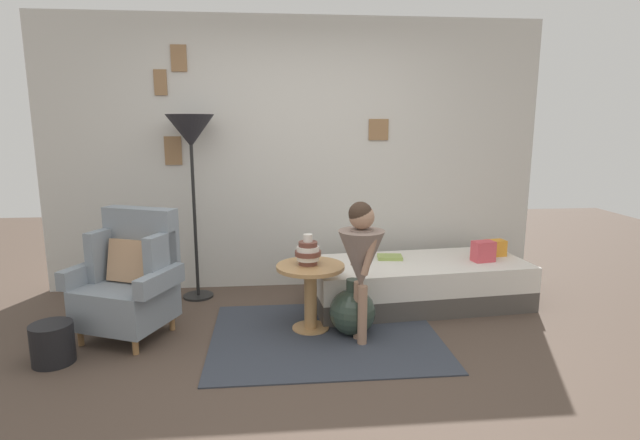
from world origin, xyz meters
name	(u,v)px	position (x,y,z in m)	size (l,w,h in m)	color
ground_plane	(311,377)	(0.00, 0.00, 0.00)	(12.00, 12.00, 0.00)	#4C3D33
gallery_wall	(295,156)	(0.00, 1.95, 1.30)	(4.80, 0.12, 2.60)	beige
rug	(325,336)	(0.16, 0.61, 0.01)	(1.73, 1.39, 0.01)	#333842
armchair	(131,280)	(-1.32, 0.81, 0.44)	(0.89, 0.79, 0.97)	#9E7042
daybed	(418,283)	(1.07, 1.24, 0.20)	(1.97, 0.97, 0.40)	#4C4742
pillow_head	(495,248)	(1.83, 1.37, 0.47)	(0.17, 0.12, 0.15)	orange
pillow_mid	(483,251)	(1.64, 1.19, 0.49)	(0.19, 0.12, 0.18)	#D64C56
side_table	(310,284)	(0.06, 0.76, 0.38)	(0.53, 0.53, 0.53)	tan
vase_striped	(308,252)	(0.04, 0.78, 0.63)	(0.20, 0.20, 0.24)	brown
floor_lamp	(191,138)	(-0.94, 1.62, 1.48)	(0.43, 0.43, 1.69)	black
person_child	(361,255)	(0.41, 0.50, 0.68)	(0.34, 0.34, 1.07)	#A37A60
book_on_daybed	(390,257)	(0.83, 1.35, 0.42)	(0.22, 0.16, 0.03)	#96AE54
demijohn_near	(352,312)	(0.37, 0.64, 0.18)	(0.36, 0.36, 0.44)	#2D3D33
magazine_basket	(53,343)	(-1.74, 0.37, 0.14)	(0.28, 0.28, 0.28)	black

